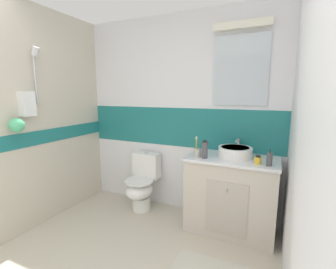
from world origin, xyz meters
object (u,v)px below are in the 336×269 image
at_px(hair_gel_jar, 258,160).
at_px(toothbrush_cup, 197,152).
at_px(soap_dispenser, 269,159).
at_px(mouthwash_bottle, 205,150).
at_px(sink_basin, 235,152).
at_px(toilet, 142,184).

bearing_deg(hair_gel_jar, toothbrush_cup, -179.88).
distance_m(soap_dispenser, mouthwash_bottle, 0.64).
height_order(mouthwash_bottle, hair_gel_jar, mouthwash_bottle).
relative_size(sink_basin, toilet, 0.54).
bearing_deg(mouthwash_bottle, sink_basin, 31.85).
bearing_deg(soap_dispenser, sink_basin, 151.47).
relative_size(toilet, soap_dispenser, 4.55).
bearing_deg(soap_dispenser, toothbrush_cup, 178.09).
bearing_deg(toilet, sink_basin, 0.33).
distance_m(toilet, soap_dispenser, 1.64).
height_order(toothbrush_cup, soap_dispenser, toothbrush_cup).
bearing_deg(toothbrush_cup, soap_dispenser, -1.91).
relative_size(mouthwash_bottle, hair_gel_jar, 2.21).
bearing_deg(sink_basin, hair_gel_jar, -33.79).
height_order(sink_basin, toothbrush_cup, toothbrush_cup).
bearing_deg(toilet, hair_gel_jar, -6.31).
height_order(toothbrush_cup, hair_gel_jar, toothbrush_cup).
relative_size(soap_dispenser, mouthwash_bottle, 0.85).
height_order(soap_dispenser, mouthwash_bottle, mouthwash_bottle).
height_order(sink_basin, mouthwash_bottle, mouthwash_bottle).
xyz_separation_m(sink_basin, toothbrush_cup, (-0.37, -0.17, -0.01)).
distance_m(toilet, hair_gel_jar, 1.53).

